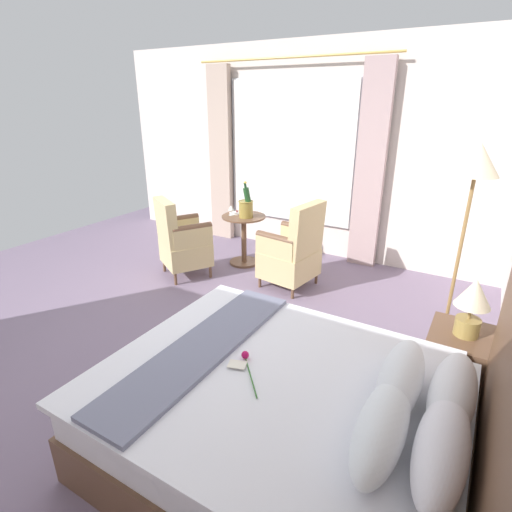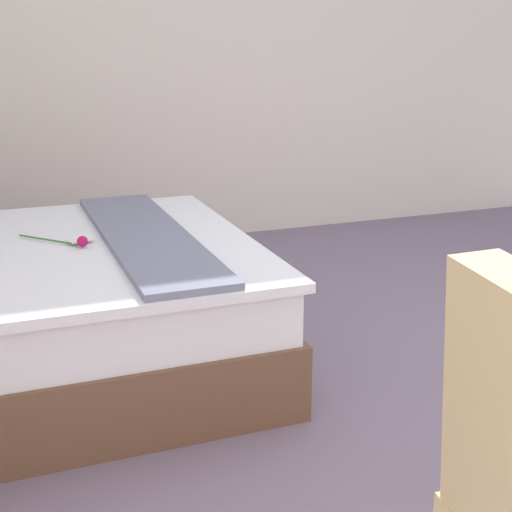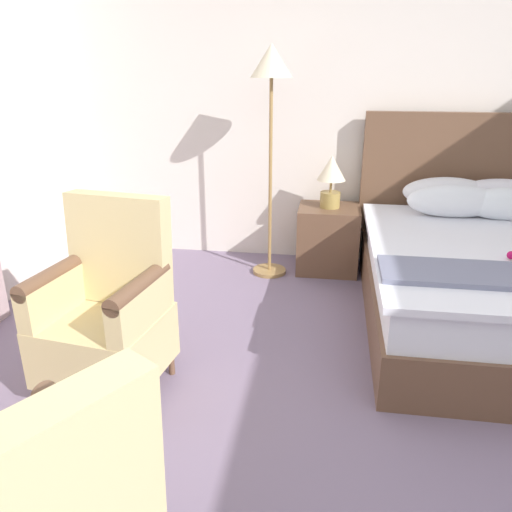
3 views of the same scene
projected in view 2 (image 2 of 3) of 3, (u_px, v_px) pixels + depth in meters
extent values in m
plane|color=slate|center=(431.00, 385.00, 3.15)|extent=(7.15, 7.15, 0.00)
cube|color=silver|center=(225.00, 47.00, 5.25)|extent=(0.12, 5.77, 2.83)
cube|color=brown|center=(26.00, 343.00, 3.20)|extent=(1.66, 2.06, 0.32)
cube|color=white|center=(20.00, 285.00, 3.12)|extent=(1.61, 1.99, 0.23)
cube|color=white|center=(31.00, 254.00, 3.10)|extent=(1.69, 1.93, 0.04)
cube|color=slate|center=(145.00, 236.00, 3.26)|extent=(1.66, 0.37, 0.03)
cylinder|color=#2D6628|center=(50.00, 240.00, 3.20)|extent=(0.28, 0.25, 0.01)
sphere|color=#B20F4C|center=(82.00, 241.00, 3.11)|extent=(0.05, 0.05, 0.05)
ellipsoid|color=#33702D|center=(117.00, 233.00, 3.29)|extent=(0.03, 0.05, 0.01)
cube|color=white|center=(80.00, 240.00, 3.19)|extent=(0.11, 0.13, 0.00)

